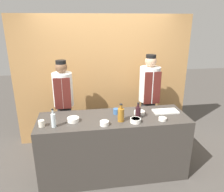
{
  "coord_description": "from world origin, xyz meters",
  "views": [
    {
      "loc": [
        -0.47,
        -2.85,
        2.3
      ],
      "look_at": [
        0.0,
        0.14,
        1.24
      ],
      "focal_mm": 35.0,
      "sensor_mm": 36.0,
      "label": 1
    }
  ],
  "objects_px": {
    "sauce_bowl_white": "(73,119)",
    "bottle_clear": "(53,120)",
    "sauce_bowl_red": "(163,119)",
    "sauce_bowl_green": "(139,112)",
    "cup_cream": "(41,123)",
    "sauce_bowl_purple": "(136,120)",
    "chef_left": "(64,106)",
    "bottle_amber": "(121,114)",
    "sauce_bowl_yellow": "(104,123)",
    "chef_right": "(149,100)",
    "cutting_board": "(165,111)",
    "bottle_wine": "(138,112)",
    "cup_blue": "(116,111)"
  },
  "relations": [
    {
      "from": "sauce_bowl_white",
      "to": "bottle_clear",
      "type": "distance_m",
      "value": 0.29
    },
    {
      "from": "sauce_bowl_red",
      "to": "sauce_bowl_white",
      "type": "xyz_separation_m",
      "value": [
        -1.24,
        0.16,
        0.01
      ]
    },
    {
      "from": "sauce_bowl_green",
      "to": "cup_cream",
      "type": "relative_size",
      "value": 1.85
    },
    {
      "from": "sauce_bowl_green",
      "to": "sauce_bowl_purple",
      "type": "height_order",
      "value": "sauce_bowl_purple"
    },
    {
      "from": "chef_left",
      "to": "bottle_amber",
      "type": "bearing_deg",
      "value": -43.81
    },
    {
      "from": "sauce_bowl_green",
      "to": "sauce_bowl_yellow",
      "type": "distance_m",
      "value": 0.64
    },
    {
      "from": "bottle_amber",
      "to": "chef_right",
      "type": "xyz_separation_m",
      "value": [
        0.66,
        0.79,
        -0.11
      ]
    },
    {
      "from": "chef_left",
      "to": "chef_right",
      "type": "xyz_separation_m",
      "value": [
        1.48,
        -0.0,
        0.02
      ]
    },
    {
      "from": "cutting_board",
      "to": "sauce_bowl_white",
      "type": "bearing_deg",
      "value": -175.13
    },
    {
      "from": "bottle_clear",
      "to": "bottle_wine",
      "type": "height_order",
      "value": "bottle_clear"
    },
    {
      "from": "chef_left",
      "to": "bottle_clear",
      "type": "bearing_deg",
      "value": -96.05
    },
    {
      "from": "bottle_clear",
      "to": "sauce_bowl_purple",
      "type": "bearing_deg",
      "value": -1.62
    },
    {
      "from": "sauce_bowl_green",
      "to": "chef_left",
      "type": "bearing_deg",
      "value": 152.91
    },
    {
      "from": "sauce_bowl_yellow",
      "to": "cup_cream",
      "type": "relative_size",
      "value": 1.36
    },
    {
      "from": "sauce_bowl_white",
      "to": "bottle_wine",
      "type": "distance_m",
      "value": 0.92
    },
    {
      "from": "sauce_bowl_green",
      "to": "sauce_bowl_red",
      "type": "height_order",
      "value": "sauce_bowl_green"
    },
    {
      "from": "sauce_bowl_purple",
      "to": "bottle_wine",
      "type": "bearing_deg",
      "value": 61.32
    },
    {
      "from": "bottle_clear",
      "to": "sauce_bowl_green",
      "type": "bearing_deg",
      "value": 11.01
    },
    {
      "from": "sauce_bowl_yellow",
      "to": "cup_blue",
      "type": "height_order",
      "value": "cup_blue"
    },
    {
      "from": "bottle_amber",
      "to": "sauce_bowl_red",
      "type": "bearing_deg",
      "value": -6.31
    },
    {
      "from": "bottle_wine",
      "to": "cup_cream",
      "type": "height_order",
      "value": "bottle_wine"
    },
    {
      "from": "sauce_bowl_white",
      "to": "chef_right",
      "type": "relative_size",
      "value": 0.09
    },
    {
      "from": "bottle_wine",
      "to": "cup_blue",
      "type": "relative_size",
      "value": 2.55
    },
    {
      "from": "cutting_board",
      "to": "cup_blue",
      "type": "distance_m",
      "value": 0.76
    },
    {
      "from": "sauce_bowl_red",
      "to": "chef_right",
      "type": "bearing_deg",
      "value": 85.22
    },
    {
      "from": "sauce_bowl_green",
      "to": "cup_blue",
      "type": "distance_m",
      "value": 0.35
    },
    {
      "from": "chef_right",
      "to": "sauce_bowl_green",
      "type": "bearing_deg",
      "value": -119.66
    },
    {
      "from": "cup_blue",
      "to": "chef_left",
      "type": "relative_size",
      "value": 0.06
    },
    {
      "from": "sauce_bowl_yellow",
      "to": "cutting_board",
      "type": "height_order",
      "value": "sauce_bowl_yellow"
    },
    {
      "from": "sauce_bowl_green",
      "to": "sauce_bowl_yellow",
      "type": "xyz_separation_m",
      "value": [
        -0.57,
        -0.29,
        0.01
      ]
    },
    {
      "from": "cup_cream",
      "to": "chef_right",
      "type": "bearing_deg",
      "value": 24.44
    },
    {
      "from": "cutting_board",
      "to": "bottle_amber",
      "type": "distance_m",
      "value": 0.78
    },
    {
      "from": "cutting_board",
      "to": "sauce_bowl_green",
      "type": "bearing_deg",
      "value": -178.66
    },
    {
      "from": "sauce_bowl_yellow",
      "to": "cup_cream",
      "type": "height_order",
      "value": "cup_cream"
    },
    {
      "from": "sauce_bowl_green",
      "to": "cup_blue",
      "type": "xyz_separation_m",
      "value": [
        -0.34,
        0.05,
        0.02
      ]
    },
    {
      "from": "bottle_clear",
      "to": "cup_cream",
      "type": "relative_size",
      "value": 2.92
    },
    {
      "from": "sauce_bowl_green",
      "to": "bottle_amber",
      "type": "xyz_separation_m",
      "value": [
        -0.32,
        -0.2,
        0.08
      ]
    },
    {
      "from": "sauce_bowl_white",
      "to": "cup_blue",
      "type": "bearing_deg",
      "value": 14.42
    },
    {
      "from": "bottle_clear",
      "to": "bottle_wine",
      "type": "xyz_separation_m",
      "value": [
        1.17,
        0.09,
        -0.01
      ]
    },
    {
      "from": "sauce_bowl_yellow",
      "to": "bottle_clear",
      "type": "height_order",
      "value": "bottle_clear"
    },
    {
      "from": "sauce_bowl_purple",
      "to": "chef_left",
      "type": "height_order",
      "value": "chef_left"
    },
    {
      "from": "sauce_bowl_green",
      "to": "sauce_bowl_white",
      "type": "height_order",
      "value": "sauce_bowl_white"
    },
    {
      "from": "bottle_wine",
      "to": "bottle_clear",
      "type": "bearing_deg",
      "value": -175.56
    },
    {
      "from": "cup_blue",
      "to": "sauce_bowl_yellow",
      "type": "bearing_deg",
      "value": -122.69
    },
    {
      "from": "sauce_bowl_purple",
      "to": "chef_left",
      "type": "bearing_deg",
      "value": 139.79
    },
    {
      "from": "sauce_bowl_yellow",
      "to": "sauce_bowl_red",
      "type": "height_order",
      "value": "sauce_bowl_yellow"
    },
    {
      "from": "cup_cream",
      "to": "chef_right",
      "type": "xyz_separation_m",
      "value": [
        1.73,
        0.79,
        -0.05
      ]
    },
    {
      "from": "cutting_board",
      "to": "chef_left",
      "type": "relative_size",
      "value": 0.22
    },
    {
      "from": "sauce_bowl_green",
      "to": "cup_cream",
      "type": "bearing_deg",
      "value": -171.84
    },
    {
      "from": "bottle_wine",
      "to": "chef_left",
      "type": "bearing_deg",
      "value": 145.76
    }
  ]
}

